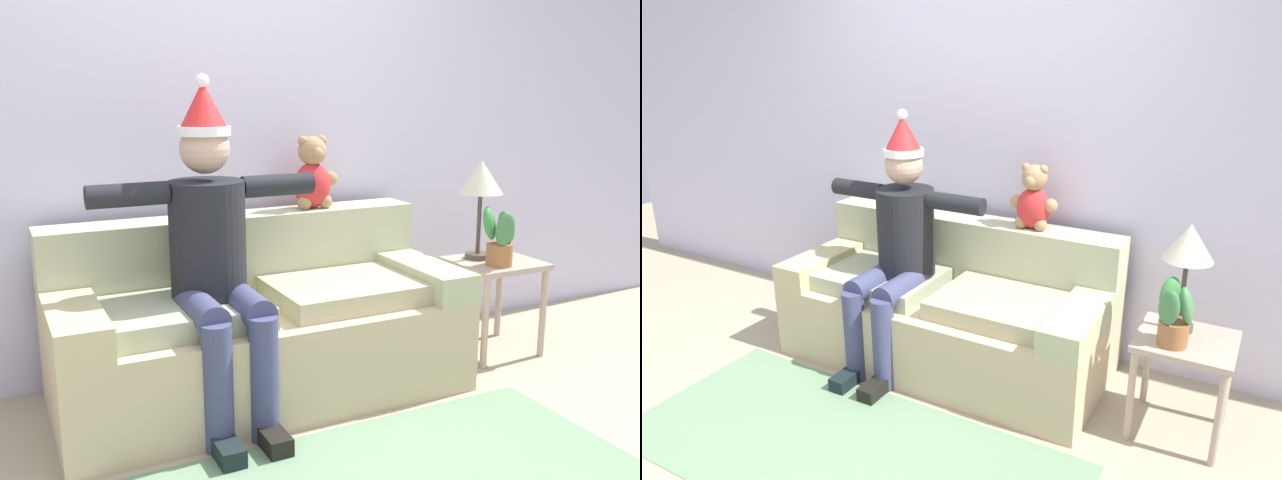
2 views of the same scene
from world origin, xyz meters
The scene contains 7 objects.
back_wall centered at (0.00, 1.55, 1.35)m, with size 7.00×0.10×2.70m, color silver.
couch centered at (0.00, 1.04, 0.33)m, with size 1.93×0.85×0.84m.
person_seated centered at (-0.25, 0.88, 0.77)m, with size 1.02×0.77×1.52m.
teddy_bear centered at (0.42, 1.30, 1.01)m, with size 0.29×0.17×0.38m.
side_table centered at (1.37, 0.96, 0.43)m, with size 0.46×0.42×0.53m.
table_lamp centered at (1.32, 1.04, 0.96)m, with size 0.24×0.24×0.55m.
potted_plant centered at (1.31, 0.86, 0.68)m, with size 0.20×0.24×0.33m.
Camera 1 is at (-1.15, -1.99, 1.48)m, focal length 39.45 mm.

